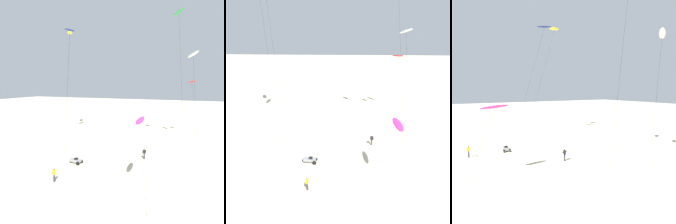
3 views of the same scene
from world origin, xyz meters
TOP-DOWN VIEW (x-y plane):
  - ground_plane at (0.00, 0.00)m, footprint 260.00×260.00m
  - kite_green at (6.87, 16.39)m, footprint 3.27×5.87m
  - kite_magenta at (4.80, -0.41)m, footprint 2.13×4.94m
  - kite_red at (9.46, 24.76)m, footprint 2.88×5.15m
  - kite_yellow at (-14.93, 17.37)m, footprint 5.10×10.10m
  - kite_navy at (-12.76, 13.99)m, footprint 4.25×9.69m
  - kite_white at (9.43, 19.82)m, footprint 2.72×4.68m
  - kite_flyer_nearest at (-4.89, -1.75)m, footprint 0.56×0.58m
  - kite_flyer_middle at (3.30, 8.97)m, footprint 0.53×0.51m
  - beach_buggy at (-5.48, 3.72)m, footprint 2.08×1.06m

SIDE VIEW (x-z plane):
  - ground_plane at x=0.00m, z-range 0.00..0.00m
  - beach_buggy at x=-5.48m, z-range 0.02..0.84m
  - kite_flyer_nearest at x=-4.89m, z-range 0.06..1.73m
  - kite_flyer_middle at x=3.30m, z-range 0.06..1.73m
  - kite_magenta at x=4.80m, z-range 3.64..11.71m
  - kite_red at x=9.46m, z-range 5.71..17.79m
  - kite_white at x=9.43m, z-range 7.93..25.11m
  - kite_navy at x=-12.76m, z-range 10.44..32.42m
  - kite_yellow at x=-14.93m, z-range 10.68..33.28m
  - kite_green at x=6.87m, z-range 11.08..34.52m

